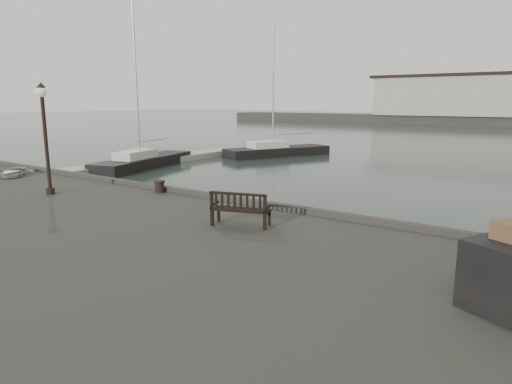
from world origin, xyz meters
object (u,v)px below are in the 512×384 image
bench (240,215)px  lamp_post (44,123)px  bollard_left (160,187)px  bollard_right (486,242)px  yacht_c (144,164)px  dinghy (12,171)px  yacht_d (277,153)px

bench → lamp_post: bearing=166.4°
lamp_post → bollard_left: bearing=39.9°
bollard_right → yacht_c: bearing=155.1°
dinghy → lamp_post: bearing=-62.4°
yacht_d → bollard_right: bearing=-23.8°
lamp_post → yacht_c: size_ratio=0.30×
dinghy → bollard_right: bearing=-46.2°
bollard_left → yacht_d: (-9.98, 23.90, -1.56)m
yacht_c → yacht_d: size_ratio=1.07×
yacht_c → yacht_d: bearing=57.1°
lamp_post → bollard_right: bearing=8.8°
lamp_post → yacht_d: yacht_d is taller
lamp_post → bench: bearing=4.1°
lamp_post → yacht_d: size_ratio=0.32×
bollard_right → dinghy: (-19.92, -0.95, 0.05)m
bollard_right → lamp_post: bearing=-171.2°
bollard_right → bench: bearing=-164.8°
bollard_left → bollard_right: 11.42m
bollard_right → dinghy: dinghy is taller
lamp_post → dinghy: bearing=166.5°
bollard_right → lamp_post: 14.91m
bench → yacht_c: bearing=127.7°
bench → dinghy: bench is taller
bench → yacht_d: (-15.41, 25.90, -1.63)m
bollard_right → yacht_c: 28.30m
bench → dinghy: size_ratio=0.78×
bollard_left → dinghy: (-8.50, -1.32, 0.00)m
bench → lamp_post: 8.88m
bench → bollard_right: 6.21m
bollard_left → yacht_c: yacht_c is taller
bollard_left → dinghy: size_ratio=0.21×
bollard_left → bollard_right: (11.42, -0.37, -0.04)m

